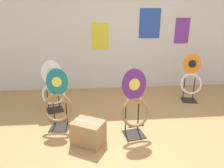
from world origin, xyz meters
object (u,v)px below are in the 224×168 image
toilet_seat_display_white_plain (53,89)px  storage_box (88,132)px  toilet_seat_display_orange_sun (191,80)px  toilet_seat_display_teal_sax (58,104)px  toilet_seat_display_purple_note (135,107)px

toilet_seat_display_white_plain → storage_box: size_ratio=1.86×
toilet_seat_display_orange_sun → toilet_seat_display_white_plain: toilet_seat_display_orange_sun is taller
toilet_seat_display_teal_sax → storage_box: size_ratio=1.86×
toilet_seat_display_orange_sun → toilet_seat_display_white_plain: 2.64m
toilet_seat_display_purple_note → storage_box: bearing=-167.8°
toilet_seat_display_teal_sax → toilet_seat_display_white_plain: bearing=106.4°
toilet_seat_display_orange_sun → toilet_seat_display_white_plain: bearing=-175.2°
toilet_seat_display_white_plain → storage_box: bearing=-59.2°
toilet_seat_display_orange_sun → toilet_seat_display_white_plain: (-2.63, -0.22, -0.03)m
toilet_seat_display_purple_note → toilet_seat_display_teal_sax: size_ratio=1.05×
toilet_seat_display_white_plain → toilet_seat_display_teal_sax: 0.65m
toilet_seat_display_purple_note → toilet_seat_display_orange_sun: 1.77m
toilet_seat_display_purple_note → storage_box: toilet_seat_display_purple_note is taller
toilet_seat_display_white_plain → toilet_seat_display_orange_sun: bearing=4.8°
toilet_seat_display_purple_note → toilet_seat_display_teal_sax: 1.13m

